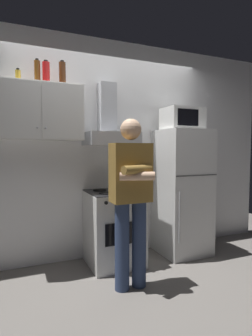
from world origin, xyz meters
TOP-DOWN VIEW (x-y plane):
  - ground_plane at (0.00, 0.00)m, footprint 7.00×7.00m
  - back_wall_tiled at (0.00, 0.60)m, footprint 4.80×0.10m
  - upper_cabinet at (-0.85, 0.37)m, footprint 0.90×0.37m
  - stove_oven at (-0.05, 0.25)m, footprint 0.60×0.62m
  - range_hood at (-0.05, 0.38)m, footprint 0.60×0.44m
  - refrigerator at (0.90, 0.25)m, footprint 0.60×0.62m
  - microwave at (0.90, 0.27)m, footprint 0.48×0.37m
  - person_standing at (-0.10, -0.36)m, footprint 0.38×0.33m
  - cooking_pot at (0.08, 0.13)m, footprint 0.27×0.17m
  - bottle_beer_brown at (-0.86, 0.39)m, footprint 0.06×0.06m
  - bottle_rum_dark at (-0.60, 0.39)m, footprint 0.07×0.07m
  - bottle_soda_red at (-0.77, 0.36)m, footprint 0.08×0.08m
  - bottle_spice_jar at (-1.05, 0.38)m, footprint 0.05×0.05m

SIDE VIEW (x-z plane):
  - ground_plane at x=0.00m, z-range 0.00..0.00m
  - stove_oven at x=-0.05m, z-range 0.00..0.87m
  - refrigerator at x=0.90m, z-range 0.00..1.60m
  - person_standing at x=-0.10m, z-range 0.08..1.72m
  - cooking_pot at x=0.08m, z-range 0.87..0.97m
  - back_wall_tiled at x=0.00m, z-range 0.00..2.70m
  - range_hood at x=-0.05m, z-range 1.22..1.97m
  - microwave at x=0.90m, z-range 1.60..1.88m
  - upper_cabinet at x=-0.85m, z-range 1.45..2.05m
  - bottle_spice_jar at x=-1.05m, z-range 2.04..2.18m
  - bottle_soda_red at x=-0.77m, z-range 2.04..2.29m
  - bottle_beer_brown at x=-0.86m, z-range 2.04..2.30m
  - bottle_rum_dark at x=-0.60m, z-range 2.04..2.32m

